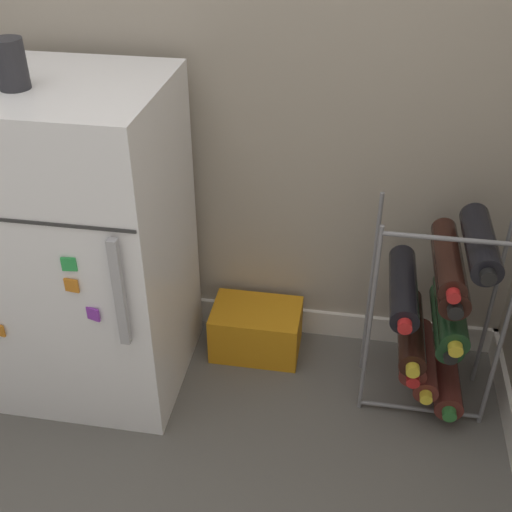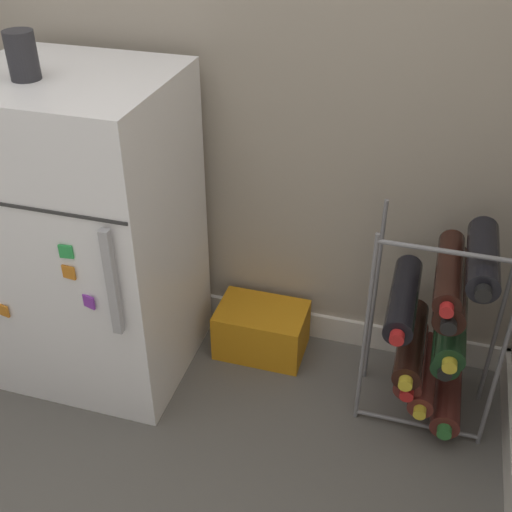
{
  "view_description": "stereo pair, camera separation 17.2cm",
  "coord_description": "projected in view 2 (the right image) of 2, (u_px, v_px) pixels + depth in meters",
  "views": [
    {
      "loc": [
        0.35,
        -1.09,
        1.41
      ],
      "look_at": [
        0.11,
        0.33,
        0.46
      ],
      "focal_mm": 45.0,
      "sensor_mm": 36.0,
      "label": 1
    },
    {
      "loc": [
        0.51,
        -1.05,
        1.41
      ],
      "look_at": [
        0.11,
        0.33,
        0.46
      ],
      "focal_mm": 45.0,
      "sensor_mm": 36.0,
      "label": 2
    }
  ],
  "objects": [
    {
      "name": "ground_plane",
      "position": [
        184.0,
        453.0,
        1.74
      ],
      "size": [
        14.0,
        14.0,
        0.0
      ],
      "primitive_type": "plane",
      "color": "#56544F"
    },
    {
      "name": "mini_fridge",
      "position": [
        89.0,
        234.0,
        1.82
      ],
      "size": [
        0.54,
        0.5,
        0.92
      ],
      "color": "white",
      "rests_on": "ground_plane"
    },
    {
      "name": "wine_rack",
      "position": [
        438.0,
        326.0,
        1.7
      ],
      "size": [
        0.35,
        0.33,
        0.62
      ],
      "color": "slate",
      "rests_on": "ground_plane"
    },
    {
      "name": "soda_box",
      "position": [
        262.0,
        330.0,
        2.05
      ],
      "size": [
        0.28,
        0.19,
        0.16
      ],
      "color": "orange",
      "rests_on": "ground_plane"
    },
    {
      "name": "fridge_top_cup",
      "position": [
        22.0,
        55.0,
        1.51
      ],
      "size": [
        0.07,
        0.07,
        0.11
      ],
      "color": "#28282D",
      "rests_on": "mini_fridge"
    }
  ]
}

